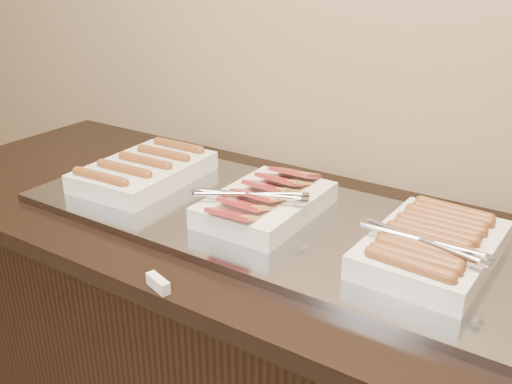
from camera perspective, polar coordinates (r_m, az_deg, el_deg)
counter at (r=1.61m, az=0.43°, el=-17.30°), size 2.06×0.76×0.90m
warming_tray at (r=1.35m, az=1.12°, el=-2.63°), size 1.20×0.50×0.02m
dish_left at (r=1.57m, az=-11.08°, el=2.12°), size 0.26×0.37×0.07m
dish_center at (r=1.33m, az=0.89°, el=-1.00°), size 0.26×0.35×0.09m
dish_right at (r=1.19m, az=17.14°, el=-5.10°), size 0.27×0.35×0.08m
label_holder at (r=1.11m, az=-9.76°, el=-8.99°), size 0.06×0.04×0.02m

